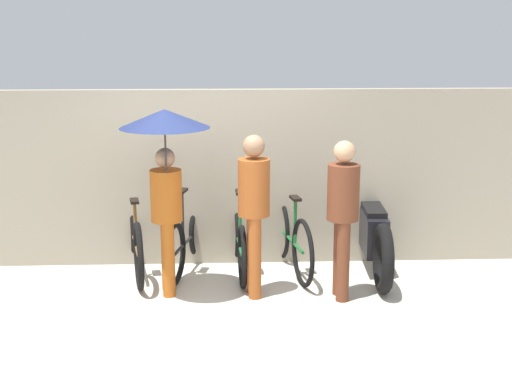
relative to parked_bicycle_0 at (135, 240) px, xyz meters
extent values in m
plane|color=beige|center=(0.87, -1.38, -0.38)|extent=(30.00, 30.00, 0.00)
cube|color=gray|center=(0.87, 0.31, 0.63)|extent=(10.67, 0.12, 2.01)
torus|color=black|center=(-0.10, 0.52, -0.01)|extent=(0.20, 0.72, 0.72)
torus|color=black|center=(0.10, -0.54, -0.01)|extent=(0.20, 0.72, 0.72)
cylinder|color=brown|center=(0.00, -0.01, -0.01)|extent=(0.24, 1.07, 0.04)
cylinder|color=brown|center=(0.04, -0.19, 0.23)|extent=(0.04, 0.04, 0.49)
cube|color=black|center=(0.04, -0.19, 0.49)|extent=(0.13, 0.21, 0.03)
cylinder|color=brown|center=(-0.10, 0.52, 0.31)|extent=(0.04, 0.04, 0.66)
cylinder|color=brown|center=(-0.10, 0.52, 0.64)|extent=(0.44, 0.11, 0.03)
torus|color=black|center=(0.69, 0.50, -0.03)|extent=(0.22, 0.69, 0.69)
torus|color=black|center=(0.47, -0.45, -0.03)|extent=(0.22, 0.69, 0.69)
cylinder|color=black|center=(0.58, 0.02, -0.03)|extent=(0.25, 0.95, 0.04)
cylinder|color=black|center=(0.54, -0.14, 0.27)|extent=(0.04, 0.04, 0.60)
cube|color=black|center=(0.54, -0.14, 0.59)|extent=(0.13, 0.22, 0.03)
cylinder|color=black|center=(0.69, 0.50, 0.33)|extent=(0.04, 0.04, 0.71)
cylinder|color=black|center=(0.69, 0.50, 0.68)|extent=(0.43, 0.13, 0.03)
torus|color=black|center=(1.14, 0.45, -0.04)|extent=(0.09, 0.68, 0.67)
torus|color=black|center=(1.19, -0.53, -0.04)|extent=(0.09, 0.68, 0.67)
cylinder|color=#19662D|center=(1.16, -0.04, -0.04)|extent=(0.09, 0.98, 0.04)
cylinder|color=#19662D|center=(1.17, -0.21, 0.27)|extent=(0.04, 0.04, 0.61)
cube|color=black|center=(1.17, -0.21, 0.59)|extent=(0.10, 0.20, 0.03)
cylinder|color=#19662D|center=(1.14, 0.45, 0.30)|extent=(0.04, 0.04, 0.67)
cylinder|color=#19662D|center=(1.14, 0.45, 0.63)|extent=(0.44, 0.05, 0.03)
torus|color=black|center=(1.66, 0.42, -0.01)|extent=(0.18, 0.73, 0.73)
torus|color=black|center=(1.83, -0.52, -0.01)|extent=(0.18, 0.73, 0.73)
cylinder|color=#19662D|center=(1.74, -0.05, -0.01)|extent=(0.20, 0.95, 0.04)
cylinder|color=#19662D|center=(1.77, -0.21, 0.24)|extent=(0.04, 0.04, 0.51)
cube|color=black|center=(1.77, -0.21, 0.51)|extent=(0.12, 0.21, 0.03)
cylinder|color=#19662D|center=(1.66, 0.42, 0.33)|extent=(0.04, 0.04, 0.68)
cylinder|color=#19662D|center=(1.66, 0.42, 0.67)|extent=(0.44, 0.10, 0.03)
cylinder|color=#B25619|center=(0.41, -0.58, 0.01)|extent=(0.13, 0.13, 0.78)
cylinder|color=#B25619|center=(0.43, -0.76, 0.01)|extent=(0.13, 0.13, 0.78)
cylinder|color=#B25619|center=(0.42, -0.67, 0.67)|extent=(0.32, 0.32, 0.53)
sphere|color=tan|center=(0.42, -0.67, 1.05)|extent=(0.20, 0.20, 0.20)
cylinder|color=#332D28|center=(0.44, -0.81, 1.03)|extent=(0.02, 0.02, 0.68)
cone|color=#19234C|center=(0.44, -0.81, 1.46)|extent=(0.88, 0.88, 0.18)
cylinder|color=#9E4C1E|center=(1.29, -0.67, 0.05)|extent=(0.13, 0.13, 0.85)
cylinder|color=#9E4C1E|center=(1.31, -0.84, 0.05)|extent=(0.13, 0.13, 0.85)
cylinder|color=#9E4C1E|center=(1.30, -0.75, 0.76)|extent=(0.32, 0.32, 0.58)
sphere|color=#997051|center=(1.30, -0.75, 1.18)|extent=(0.22, 0.22, 0.22)
cylinder|color=brown|center=(2.18, -0.78, 0.04)|extent=(0.13, 0.13, 0.82)
cylinder|color=brown|center=(2.18, -0.96, 0.04)|extent=(0.13, 0.13, 0.82)
cylinder|color=brown|center=(2.18, -0.87, 0.73)|extent=(0.32, 0.32, 0.56)
sphere|color=tan|center=(2.18, -0.87, 1.14)|extent=(0.21, 0.21, 0.21)
torus|color=black|center=(2.71, 0.70, -0.01)|extent=(0.17, 0.74, 0.73)
torus|color=black|center=(2.64, -0.74, -0.01)|extent=(0.17, 0.74, 0.73)
cube|color=black|center=(2.67, -0.02, 0.07)|extent=(0.28, 0.81, 0.44)
cube|color=black|center=(2.67, -0.02, 0.32)|extent=(0.25, 0.57, 0.06)
cylinder|color=#B2B2B7|center=(2.71, 0.70, 0.54)|extent=(0.58, 0.06, 0.03)
camera|label=1|loc=(1.01, -7.66, 2.37)|focal=50.00mm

